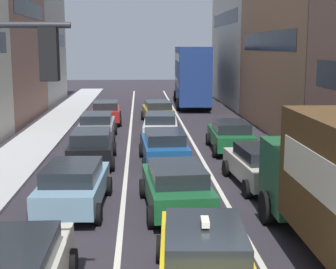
{
  "coord_description": "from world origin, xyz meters",
  "views": [
    {
      "loc": [
        -1.14,
        -7.53,
        5.07
      ],
      "look_at": [
        0.0,
        12.0,
        1.6
      ],
      "focal_mm": 53.1,
      "sensor_mm": 36.0,
      "label": 1
    }
  ],
  "objects_px": {
    "sedan_left_lane_third": "(92,146)",
    "sedan_centre_lane_fifth": "(158,111)",
    "hatchback_centre_lane_third": "(164,146)",
    "sedan_left_lane_fourth": "(97,126)",
    "bus_mid_queue_primary": "(192,73)",
    "taxi_centre_lane_front": "(204,256)",
    "sedan_right_lane_behind_truck": "(261,165)",
    "wagon_right_lane_far": "(231,135)",
    "coupe_centre_lane_fourth": "(160,125)",
    "sedan_centre_lane_second": "(176,186)",
    "wagon_left_lane_second": "(74,185)",
    "sedan_left_lane_fifth": "(106,112)"
  },
  "relations": [
    {
      "from": "wagon_left_lane_second",
      "to": "bus_mid_queue_primary",
      "type": "bearing_deg",
      "value": -10.98
    },
    {
      "from": "hatchback_centre_lane_third",
      "to": "sedan_right_lane_behind_truck",
      "type": "distance_m",
      "value": 4.94
    },
    {
      "from": "sedan_left_lane_third",
      "to": "sedan_left_lane_fourth",
      "type": "height_order",
      "value": "same"
    },
    {
      "from": "sedan_left_lane_fourth",
      "to": "sedan_left_lane_fifth",
      "type": "xyz_separation_m",
      "value": [
        0.09,
        5.99,
        0.0
      ]
    },
    {
      "from": "sedan_left_lane_fifth",
      "to": "bus_mid_queue_primary",
      "type": "distance_m",
      "value": 11.87
    },
    {
      "from": "wagon_left_lane_second",
      "to": "coupe_centre_lane_fourth",
      "type": "height_order",
      "value": "same"
    },
    {
      "from": "taxi_centre_lane_front",
      "to": "wagon_left_lane_second",
      "type": "distance_m",
      "value": 6.56
    },
    {
      "from": "sedan_centre_lane_second",
      "to": "sedan_left_lane_fourth",
      "type": "xyz_separation_m",
      "value": [
        -3.45,
        12.2,
        0.0
      ]
    },
    {
      "from": "sedan_left_lane_third",
      "to": "bus_mid_queue_primary",
      "type": "bearing_deg",
      "value": -18.6
    },
    {
      "from": "wagon_left_lane_second",
      "to": "hatchback_centre_lane_third",
      "type": "xyz_separation_m",
      "value": [
        3.15,
        5.91,
        0.0
      ]
    },
    {
      "from": "hatchback_centre_lane_third",
      "to": "sedan_left_lane_fourth",
      "type": "xyz_separation_m",
      "value": [
        -3.39,
        5.96,
        0.0
      ]
    },
    {
      "from": "sedan_left_lane_third",
      "to": "sedan_right_lane_behind_truck",
      "type": "xyz_separation_m",
      "value": [
        6.54,
        -3.93,
        0.0
      ]
    },
    {
      "from": "sedan_left_lane_third",
      "to": "coupe_centre_lane_fourth",
      "type": "height_order",
      "value": "same"
    },
    {
      "from": "taxi_centre_lane_front",
      "to": "bus_mid_queue_primary",
      "type": "bearing_deg",
      "value": -1.89
    },
    {
      "from": "taxi_centre_lane_front",
      "to": "sedan_left_lane_third",
      "type": "xyz_separation_m",
      "value": [
        -3.4,
        11.84,
        -0.0
      ]
    },
    {
      "from": "sedan_left_lane_fourth",
      "to": "wagon_right_lane_far",
      "type": "xyz_separation_m",
      "value": [
        6.77,
        -3.38,
        0.0
      ]
    },
    {
      "from": "taxi_centre_lane_front",
      "to": "bus_mid_queue_primary",
      "type": "relative_size",
      "value": 0.42
    },
    {
      "from": "sedan_centre_lane_fifth",
      "to": "bus_mid_queue_primary",
      "type": "distance_m",
      "value": 10.36
    },
    {
      "from": "taxi_centre_lane_front",
      "to": "bus_mid_queue_primary",
      "type": "distance_m",
      "value": 33.23
    },
    {
      "from": "bus_mid_queue_primary",
      "to": "sedan_centre_lane_second",
      "type": "bearing_deg",
      "value": 175.29
    },
    {
      "from": "wagon_left_lane_second",
      "to": "sedan_left_lane_fourth",
      "type": "distance_m",
      "value": 11.87
    },
    {
      "from": "bus_mid_queue_primary",
      "to": "coupe_centre_lane_fourth",
      "type": "bearing_deg",
      "value": 170.17
    },
    {
      "from": "sedan_centre_lane_second",
      "to": "coupe_centre_lane_fourth",
      "type": "xyz_separation_m",
      "value": [
        0.03,
        12.05,
        0.0
      ]
    },
    {
      "from": "coupe_centre_lane_fourth",
      "to": "bus_mid_queue_primary",
      "type": "xyz_separation_m",
      "value": [
        3.36,
        15.69,
        2.03
      ]
    },
    {
      "from": "wagon_right_lane_far",
      "to": "bus_mid_queue_primary",
      "type": "xyz_separation_m",
      "value": [
        0.06,
        18.92,
        2.03
      ]
    },
    {
      "from": "sedan_left_lane_fourth",
      "to": "sedan_centre_lane_fifth",
      "type": "xyz_separation_m",
      "value": [
        3.57,
        5.92,
        0.0
      ]
    },
    {
      "from": "taxi_centre_lane_front",
      "to": "coupe_centre_lane_fourth",
      "type": "distance_m",
      "value": 17.32
    },
    {
      "from": "sedan_left_lane_fourth",
      "to": "sedan_centre_lane_fifth",
      "type": "height_order",
      "value": "same"
    },
    {
      "from": "sedan_left_lane_third",
      "to": "sedan_right_lane_behind_truck",
      "type": "height_order",
      "value": "same"
    },
    {
      "from": "sedan_left_lane_third",
      "to": "sedan_centre_lane_fifth",
      "type": "relative_size",
      "value": 0.99
    },
    {
      "from": "hatchback_centre_lane_third",
      "to": "sedan_centre_lane_fifth",
      "type": "bearing_deg",
      "value": -3.32
    },
    {
      "from": "sedan_left_lane_third",
      "to": "wagon_right_lane_far",
      "type": "distance_m",
      "value": 6.93
    },
    {
      "from": "sedan_centre_lane_second",
      "to": "wagon_left_lane_second",
      "type": "height_order",
      "value": "same"
    },
    {
      "from": "taxi_centre_lane_front",
      "to": "hatchback_centre_lane_third",
      "type": "xyz_separation_m",
      "value": [
        -0.24,
        11.52,
        -0.0
      ]
    },
    {
      "from": "sedan_left_lane_third",
      "to": "sedan_left_lane_fifth",
      "type": "xyz_separation_m",
      "value": [
        -0.14,
        11.63,
        0.0
      ]
    },
    {
      "from": "sedan_centre_lane_second",
      "to": "hatchback_centre_lane_third",
      "type": "xyz_separation_m",
      "value": [
        -0.05,
        6.25,
        0.0
      ]
    },
    {
      "from": "wagon_right_lane_far",
      "to": "coupe_centre_lane_fourth",
      "type": "bearing_deg",
      "value": 47.39
    },
    {
      "from": "sedan_centre_lane_second",
      "to": "coupe_centre_lane_fourth",
      "type": "relative_size",
      "value": 1.01
    },
    {
      "from": "sedan_centre_lane_second",
      "to": "bus_mid_queue_primary",
      "type": "bearing_deg",
      "value": -10.91
    },
    {
      "from": "hatchback_centre_lane_third",
      "to": "sedan_left_lane_fourth",
      "type": "height_order",
      "value": "same"
    },
    {
      "from": "sedan_right_lane_behind_truck",
      "to": "sedan_left_lane_fifth",
      "type": "bearing_deg",
      "value": 19.5
    },
    {
      "from": "wagon_left_lane_second",
      "to": "bus_mid_queue_primary",
      "type": "height_order",
      "value": "bus_mid_queue_primary"
    },
    {
      "from": "coupe_centre_lane_fourth",
      "to": "sedan_left_lane_fifth",
      "type": "distance_m",
      "value": 7.02
    },
    {
      "from": "sedan_centre_lane_fifth",
      "to": "bus_mid_queue_primary",
      "type": "xyz_separation_m",
      "value": [
        3.27,
        9.62,
        2.03
      ]
    },
    {
      "from": "sedan_left_lane_third",
      "to": "sedan_centre_lane_fifth",
      "type": "bearing_deg",
      "value": -17.38
    },
    {
      "from": "sedan_left_lane_fourth",
      "to": "wagon_right_lane_far",
      "type": "bearing_deg",
      "value": -116.95
    },
    {
      "from": "sedan_left_lane_third",
      "to": "coupe_centre_lane_fourth",
      "type": "bearing_deg",
      "value": -31.95
    },
    {
      "from": "sedan_left_lane_fifth",
      "to": "sedan_right_lane_behind_truck",
      "type": "relative_size",
      "value": 0.99
    },
    {
      "from": "sedan_left_lane_fourth",
      "to": "sedan_right_lane_behind_truck",
      "type": "distance_m",
      "value": 11.71
    },
    {
      "from": "sedan_left_lane_third",
      "to": "sedan_centre_lane_second",
      "type": "bearing_deg",
      "value": -155.14
    }
  ]
}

